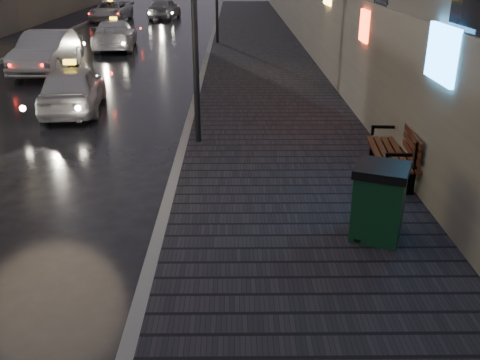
% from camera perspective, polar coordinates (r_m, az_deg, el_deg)
% --- Properties ---
extents(ground, '(120.00, 120.00, 0.00)m').
position_cam_1_polar(ground, '(8.04, -20.75, -10.92)').
color(ground, black).
rests_on(ground, ground).
extents(sidewalk, '(4.60, 58.00, 0.15)m').
position_cam_1_polar(sidewalk, '(27.59, 1.91, 14.00)').
color(sidewalk, black).
rests_on(sidewalk, ground).
extents(curb, '(0.20, 58.00, 0.15)m').
position_cam_1_polar(curb, '(27.59, -3.23, 13.98)').
color(curb, slate).
rests_on(curb, ground).
extents(sidewalk_far, '(2.40, 58.00, 0.15)m').
position_cam_1_polar(sidewalk_far, '(29.84, -23.73, 12.83)').
color(sidewalk_far, black).
rests_on(sidewalk_far, ground).
extents(curb_far, '(0.20, 58.00, 0.15)m').
position_cam_1_polar(curb_far, '(29.37, -21.33, 13.05)').
color(curb_far, slate).
rests_on(curb_far, ground).
extents(bench, '(0.89, 2.12, 1.05)m').
position_cam_1_polar(bench, '(11.05, 16.31, 2.89)').
color(bench, black).
rests_on(bench, sidewalk).
extents(trash_bin, '(1.02, 1.02, 1.20)m').
position_cam_1_polar(trash_bin, '(8.54, 14.60, -2.22)').
color(trash_bin, black).
rests_on(trash_bin, sidewalk).
extents(taxi_near, '(2.11, 4.19, 1.37)m').
position_cam_1_polar(taxi_near, '(16.71, -17.41, 9.36)').
color(taxi_near, silver).
rests_on(taxi_near, ground).
extents(car_left_mid, '(1.66, 4.75, 1.57)m').
position_cam_1_polar(car_left_mid, '(23.02, -19.90, 12.74)').
color(car_left_mid, '#9E9DA5').
rests_on(car_left_mid, ground).
extents(taxi_mid, '(2.48, 5.00, 1.40)m').
position_cam_1_polar(taxi_mid, '(28.09, -13.22, 14.88)').
color(taxi_mid, silver).
rests_on(taxi_mid, ground).
extents(taxi_far, '(2.55, 4.98, 1.35)m').
position_cam_1_polar(taxi_far, '(41.20, -13.60, 17.14)').
color(taxi_far, silver).
rests_on(taxi_far, ground).
extents(car_far, '(2.31, 4.52, 1.47)m').
position_cam_1_polar(car_far, '(41.67, -8.08, 17.67)').
color(car_far, '#94939A').
rests_on(car_far, ground).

